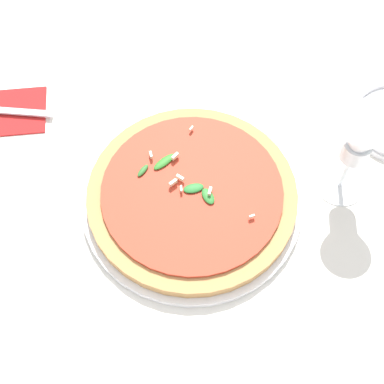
% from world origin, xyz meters
% --- Properties ---
extents(ground_plane, '(6.00, 6.00, 0.00)m').
position_xyz_m(ground_plane, '(0.00, 0.00, 0.00)').
color(ground_plane, silver).
extents(pizza_arugula_main, '(0.33, 0.33, 0.05)m').
position_xyz_m(pizza_arugula_main, '(-0.02, -0.04, 0.02)').
color(pizza_arugula_main, white).
rests_on(pizza_arugula_main, ground_plane).
extents(wine_glass, '(0.08, 0.08, 0.16)m').
position_xyz_m(wine_glass, '(-0.25, 0.01, 0.11)').
color(wine_glass, white).
rests_on(wine_glass, ground_plane).
extents(napkin, '(0.17, 0.13, 0.01)m').
position_xyz_m(napkin, '(0.22, -0.31, 0.00)').
color(napkin, '#B21E1E').
rests_on(napkin, ground_plane).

